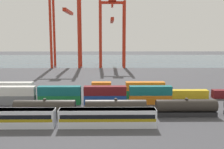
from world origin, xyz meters
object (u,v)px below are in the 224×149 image
object	(u,v)px
shipping_container_0	(14,100)
passenger_train	(57,117)
shipping_container_10	(58,94)
freight_tank_row	(151,108)
shipping_container_4	(105,99)
gantry_crane_west	(66,18)
gantry_crane_central	(112,25)

from	to	relation	value
shipping_container_0	passenger_train	bearing A→B (deg)	-49.84
passenger_train	shipping_container_10	xyz separation A→B (m)	(-4.81, 25.67, -0.84)
freight_tank_row	shipping_container_4	size ratio (longest dim) A/B	5.48
gantry_crane_west	shipping_container_10	bearing A→B (deg)	-83.10
shipping_container_0	gantry_crane_central	distance (m)	100.09
shipping_container_4	shipping_container_10	size ratio (longest dim) A/B	2.00
shipping_container_0	gantry_crane_west	size ratio (longest dim) A/B	0.24
passenger_train	gantry_crane_central	world-z (taller)	gantry_crane_central
shipping_container_4	gantry_crane_central	world-z (taller)	gantry_crane_central
passenger_train	shipping_container_10	world-z (taller)	passenger_train
passenger_train	freight_tank_row	distance (m)	22.65
passenger_train	shipping_container_0	size ratio (longest dim) A/B	3.51
passenger_train	freight_tank_row	world-z (taller)	freight_tank_row
gantry_crane_central	gantry_crane_west	bearing A→B (deg)	-178.77
passenger_train	shipping_container_4	size ratio (longest dim) A/B	3.51
gantry_crane_central	passenger_train	bearing A→B (deg)	-96.84
shipping_container_4	shipping_container_10	world-z (taller)	same
shipping_container_0	shipping_container_10	bearing A→B (deg)	31.10
gantry_crane_west	passenger_train	bearing A→B (deg)	-82.23
freight_tank_row	shipping_container_10	size ratio (longest dim) A/B	10.97
shipping_container_4	gantry_crane_west	distance (m)	99.50
passenger_train	freight_tank_row	bearing A→B (deg)	19.08
passenger_train	shipping_container_10	bearing A→B (deg)	100.61
freight_tank_row	shipping_container_0	bearing A→B (deg)	162.86
shipping_container_4	gantry_crane_central	bearing A→B (deg)	87.97
gantry_crane_central	shipping_container_0	bearing A→B (deg)	-107.60
passenger_train	gantry_crane_west	bearing A→B (deg)	97.77
gantry_crane_west	gantry_crane_central	bearing A→B (deg)	1.23
shipping_container_4	freight_tank_row	bearing A→B (deg)	-45.48
shipping_container_10	freight_tank_row	bearing A→B (deg)	-34.86
shipping_container_4	gantry_crane_central	size ratio (longest dim) A/B	0.28
shipping_container_10	passenger_train	bearing A→B (deg)	-79.39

